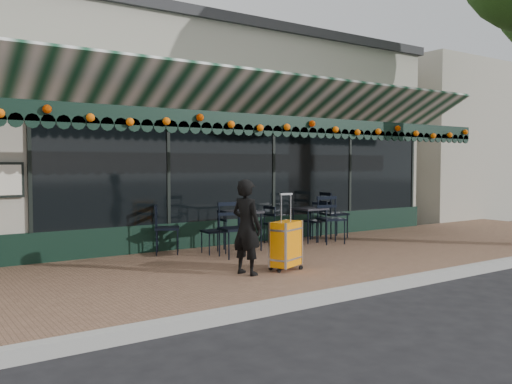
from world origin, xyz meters
TOP-DOWN VIEW (x-y plane):
  - ground at (0.00, 0.00)m, footprint 80.00×80.00m
  - sidewalk at (0.00, 2.00)m, footprint 18.00×4.00m
  - curb at (0.00, -0.08)m, footprint 18.00×0.16m
  - restaurant_building at (0.00, 7.84)m, footprint 12.00×9.60m
  - neighbor_building_right at (13.00, 8.00)m, footprint 12.00×8.00m
  - woman at (-1.02, 1.34)m, footprint 0.45×0.57m
  - suitcase at (-0.36, 1.28)m, footprint 0.57×0.45m
  - cafe_table_a at (1.84, 3.32)m, footprint 0.57×0.57m
  - cafe_table_b at (0.14, 3.22)m, footprint 0.59×0.59m
  - chair_a_left at (2.00, 3.35)m, footprint 0.49×0.49m
  - chair_a_right at (2.71, 3.53)m, footprint 0.59×0.59m
  - chair_a_front at (2.06, 2.91)m, footprint 0.59×0.59m
  - chair_b_left at (-0.49, 3.20)m, footprint 0.42×0.42m
  - chair_b_right at (1.17, 3.57)m, footprint 0.41×0.41m
  - chair_b_front at (-0.40, 2.65)m, footprint 0.53×0.53m
  - chair_solo at (-1.18, 3.65)m, footprint 0.60×0.60m

SIDE VIEW (x-z plane):
  - ground at x=0.00m, z-range 0.00..0.00m
  - sidewalk at x=0.00m, z-range 0.00..0.15m
  - curb at x=0.00m, z-range 0.00..0.15m
  - suitcase at x=-0.36m, z-range -0.04..1.11m
  - chair_b_right at x=1.17m, z-range 0.15..0.92m
  - chair_b_left at x=-0.49m, z-range 0.15..0.93m
  - chair_a_left at x=2.00m, z-range 0.15..0.97m
  - chair_solo at x=-1.18m, z-range 0.15..1.04m
  - chair_b_front at x=-0.40m, z-range 0.15..1.11m
  - chair_a_front at x=2.06m, z-range 0.15..1.11m
  - chair_a_right at x=2.71m, z-range 0.15..1.16m
  - cafe_table_a at x=1.84m, z-range 0.43..1.13m
  - cafe_table_b at x=0.14m, z-range 0.44..1.17m
  - woman at x=-1.02m, z-range 0.15..1.53m
  - restaurant_building at x=0.00m, z-range 0.02..4.52m
  - neighbor_building_right at x=13.00m, z-range 0.00..4.80m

